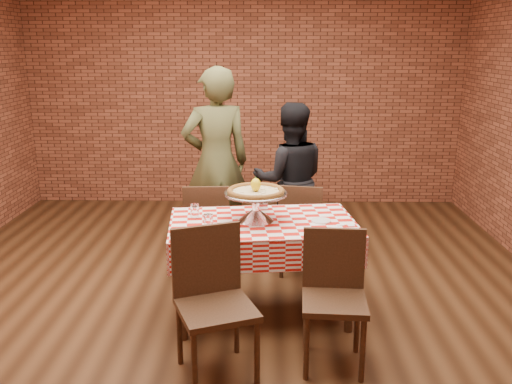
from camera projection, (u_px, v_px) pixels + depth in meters
ground at (231, 304)px, 4.44m from camera, size 6.00×6.00×0.00m
back_wall at (244, 91)px, 6.95m from camera, size 5.50×0.00×5.50m
table at (263, 269)px, 4.18m from camera, size 1.43×0.96×0.75m
tablecloth at (263, 236)px, 4.11m from camera, size 1.47×1.00×0.23m
pizza_stand at (256, 207)px, 4.07m from camera, size 0.53×0.53×0.21m
pizza at (256, 192)px, 4.04m from camera, size 0.47×0.47×0.03m
lemon at (256, 185)px, 4.02m from camera, size 0.08×0.08×0.10m
water_glass_left at (208, 221)px, 3.90m from camera, size 0.07×0.07×0.11m
water_glass_right at (195, 211)px, 4.15m from camera, size 0.07×0.07×0.11m
side_plate at (321, 221)px, 4.07m from camera, size 0.16×0.16×0.01m
sweetener_packet_a at (340, 225)px, 3.99m from camera, size 0.06×0.05×0.00m
sweetener_packet_b at (351, 226)px, 3.97m from camera, size 0.05×0.04×0.00m
condiment_caddy at (261, 200)px, 4.37m from camera, size 0.10×0.09×0.13m
chair_near_left at (216, 307)px, 3.38m from camera, size 0.58×0.58×0.93m
chair_near_right at (334, 303)px, 3.48m from camera, size 0.43×0.43×0.88m
chair_far_left at (208, 229)px, 4.90m from camera, size 0.42×0.42×0.87m
chair_far_right at (302, 228)px, 4.95m from camera, size 0.44×0.44×0.86m
diner_olive at (216, 162)px, 5.34m from camera, size 0.77×0.62×1.84m
diner_black at (290, 180)px, 5.33m from camera, size 0.76×0.61×1.50m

